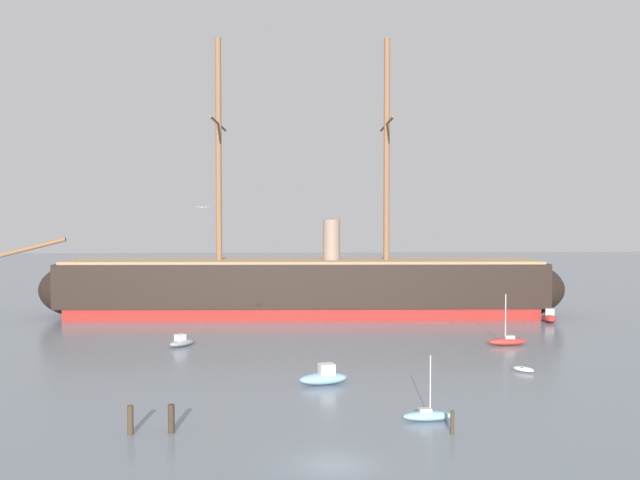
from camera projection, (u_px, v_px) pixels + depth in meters
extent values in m
plane|color=slate|center=(334.00, 465.00, 39.99)|extent=(400.00, 400.00, 0.00)
cube|color=maroon|center=(303.00, 310.00, 95.78)|extent=(61.30, 10.97, 1.59)
cube|color=black|center=(303.00, 283.00, 95.62)|extent=(63.85, 11.42, 5.68)
ellipsoid|color=black|center=(83.00, 290.00, 95.25)|extent=(11.70, 8.92, 7.27)
ellipsoid|color=black|center=(521.00, 289.00, 96.06)|extent=(11.70, 8.92, 7.27)
cube|color=#9E7F5B|center=(303.00, 261.00, 95.50)|extent=(62.56, 10.62, 0.34)
cylinder|color=brown|center=(219.00, 151.00, 94.74)|extent=(0.79, 0.79, 29.53)
cylinder|color=brown|center=(218.00, 124.00, 94.59)|extent=(0.77, 15.27, 0.32)
cylinder|color=brown|center=(387.00, 151.00, 95.04)|extent=(0.79, 0.79, 29.53)
cylinder|color=brown|center=(387.00, 124.00, 94.90)|extent=(0.77, 15.27, 0.32)
cylinder|color=brown|center=(28.00, 249.00, 94.93)|extent=(10.07, 0.87, 3.02)
cylinder|color=gray|center=(332.00, 241.00, 95.44)|extent=(2.27, 2.27, 5.68)
ellipsoid|color=#7FB2D6|center=(428.00, 416.00, 48.36)|extent=(3.46, 1.19, 0.65)
cube|color=#B2ADA3|center=(425.00, 411.00, 48.32)|extent=(0.88, 0.61, 0.34)
cylinder|color=silver|center=(430.00, 384.00, 48.28)|extent=(0.09, 0.09, 3.92)
ellipsoid|color=#7FB2D6|center=(323.00, 379.00, 58.45)|extent=(4.27, 2.54, 0.93)
cube|color=beige|center=(327.00, 369.00, 58.49)|extent=(1.44, 1.33, 0.93)
ellipsoid|color=silver|center=(523.00, 369.00, 62.98)|extent=(1.98, 1.97, 0.46)
cube|color=#4C4C51|center=(523.00, 367.00, 62.97)|extent=(0.63, 0.64, 0.07)
ellipsoid|color=gray|center=(182.00, 343.00, 74.76)|extent=(3.02, 3.16, 0.72)
cube|color=beige|center=(180.00, 338.00, 74.57)|extent=(1.25, 1.26, 0.72)
ellipsoid|color=#B22D28|center=(507.00, 342.00, 75.30)|extent=(4.22, 1.51, 0.79)
cube|color=#B2ADA3|center=(509.00, 337.00, 75.30)|extent=(1.08, 0.75, 0.41)
cylinder|color=silver|center=(506.00, 317.00, 75.17)|extent=(0.10, 0.10, 4.77)
ellipsoid|color=#B22D28|center=(550.00, 318.00, 91.22)|extent=(2.68, 4.32, 0.94)
cube|color=#B2ADA3|center=(550.00, 312.00, 91.46)|extent=(1.38, 1.47, 0.94)
cylinder|color=#423323|center=(452.00, 423.00, 45.43)|extent=(0.24, 0.24, 1.50)
cylinder|color=#382B1E|center=(171.00, 419.00, 45.69)|extent=(0.42, 0.42, 1.83)
cylinder|color=#423323|center=(130.00, 420.00, 45.30)|extent=(0.39, 0.39, 1.87)
ellipsoid|color=silver|center=(203.00, 207.00, 54.12)|extent=(0.18, 0.34, 0.11)
sphere|color=silver|center=(202.00, 207.00, 53.92)|extent=(0.09, 0.09, 0.09)
cube|color=#ADA89E|center=(207.00, 207.00, 54.07)|extent=(0.50, 0.22, 0.11)
cube|color=#ADA89E|center=(199.00, 207.00, 54.17)|extent=(0.50, 0.22, 0.11)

